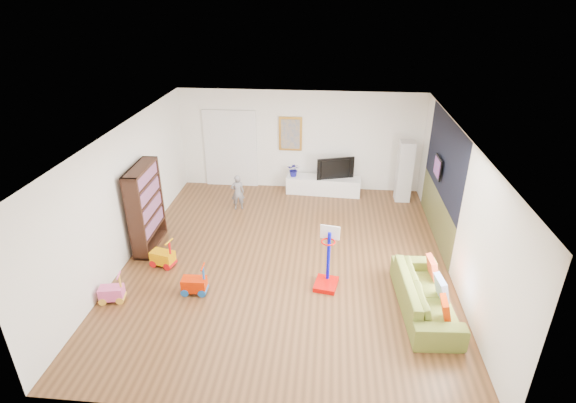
# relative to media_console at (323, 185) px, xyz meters

# --- Properties ---
(floor) EXTENTS (6.50, 7.50, 0.00)m
(floor) POSITION_rel_media_console_xyz_m (-0.68, -3.39, -0.23)
(floor) COLOR brown
(floor) RESTS_ON ground
(ceiling) EXTENTS (6.50, 7.50, 0.00)m
(ceiling) POSITION_rel_media_console_xyz_m (-0.68, -3.39, 2.47)
(ceiling) COLOR white
(ceiling) RESTS_ON ground
(wall_back) EXTENTS (6.50, 0.00, 2.70)m
(wall_back) POSITION_rel_media_console_xyz_m (-0.68, 0.36, 1.12)
(wall_back) COLOR white
(wall_back) RESTS_ON ground
(wall_front) EXTENTS (6.50, 0.00, 2.70)m
(wall_front) POSITION_rel_media_console_xyz_m (-0.68, -7.14, 1.12)
(wall_front) COLOR silver
(wall_front) RESTS_ON ground
(wall_left) EXTENTS (0.00, 7.50, 2.70)m
(wall_left) POSITION_rel_media_console_xyz_m (-3.93, -3.39, 1.12)
(wall_left) COLOR silver
(wall_left) RESTS_ON ground
(wall_right) EXTENTS (0.00, 7.50, 2.70)m
(wall_right) POSITION_rel_media_console_xyz_m (2.57, -3.39, 1.12)
(wall_right) COLOR silver
(wall_right) RESTS_ON ground
(navy_accent) EXTENTS (0.01, 3.20, 1.70)m
(navy_accent) POSITION_rel_media_console_xyz_m (2.56, -1.99, 1.62)
(navy_accent) COLOR black
(navy_accent) RESTS_ON wall_right
(olive_wainscot) EXTENTS (0.01, 3.20, 1.00)m
(olive_wainscot) POSITION_rel_media_console_xyz_m (2.56, -1.99, 0.27)
(olive_wainscot) COLOR brown
(olive_wainscot) RESTS_ON wall_right
(doorway) EXTENTS (1.45, 0.06, 2.10)m
(doorway) POSITION_rel_media_console_xyz_m (-2.58, 0.32, 0.82)
(doorway) COLOR white
(doorway) RESTS_ON ground
(painting_back) EXTENTS (0.62, 0.06, 0.92)m
(painting_back) POSITION_rel_media_console_xyz_m (-0.93, 0.32, 1.32)
(painting_back) COLOR gold
(painting_back) RESTS_ON wall_back
(artwork_right) EXTENTS (0.04, 0.56, 0.46)m
(artwork_right) POSITION_rel_media_console_xyz_m (2.49, -1.79, 1.32)
(artwork_right) COLOR #7F3F8C
(artwork_right) RESTS_ON wall_right
(media_console) EXTENTS (2.01, 0.61, 0.46)m
(media_console) POSITION_rel_media_console_xyz_m (0.00, 0.00, 0.00)
(media_console) COLOR white
(media_console) RESTS_ON ground
(tall_cabinet) EXTENTS (0.38, 0.38, 1.61)m
(tall_cabinet) POSITION_rel_media_console_xyz_m (2.07, -0.22, 0.57)
(tall_cabinet) COLOR silver
(tall_cabinet) RESTS_ON ground
(bookshelf) EXTENTS (0.37, 1.26, 1.83)m
(bookshelf) POSITION_rel_media_console_xyz_m (-3.68, -3.08, 0.69)
(bookshelf) COLOR #321A10
(bookshelf) RESTS_ON ground
(sofa) EXTENTS (0.96, 2.16, 0.62)m
(sofa) POSITION_rel_media_console_xyz_m (1.87, -4.73, 0.08)
(sofa) COLOR olive
(sofa) RESTS_ON ground
(basketball_hoop) EXTENTS (0.50, 0.57, 1.21)m
(basketball_hoop) POSITION_rel_media_console_xyz_m (0.16, -4.22, 0.37)
(basketball_hoop) COLOR #CF0602
(basketball_hoop) RESTS_ON ground
(ride_on_yellow) EXTENTS (0.51, 0.38, 0.61)m
(ride_on_yellow) POSITION_rel_media_console_xyz_m (-3.13, -3.84, 0.07)
(ride_on_yellow) COLOR #E69900
(ride_on_yellow) RESTS_ON ground
(ride_on_orange) EXTENTS (0.45, 0.29, 0.59)m
(ride_on_orange) POSITION_rel_media_console_xyz_m (-2.25, -4.65, 0.06)
(ride_on_orange) COLOR red
(ride_on_orange) RESTS_ON ground
(ride_on_pink) EXTENTS (0.46, 0.33, 0.55)m
(ride_on_pink) POSITION_rel_media_console_xyz_m (-3.65, -5.02, 0.05)
(ride_on_pink) COLOR #EE57A0
(ride_on_pink) RESTS_ON ground
(child) EXTENTS (0.38, 0.30, 0.91)m
(child) POSITION_rel_media_console_xyz_m (-2.12, -1.16, 0.23)
(child) COLOR slate
(child) RESTS_ON ground
(tv) EXTENTS (1.01, 0.43, 0.58)m
(tv) POSITION_rel_media_console_xyz_m (0.28, 0.04, 0.52)
(tv) COLOR black
(tv) RESTS_ON media_console
(vase_plant) EXTENTS (0.38, 0.34, 0.38)m
(vase_plant) POSITION_rel_media_console_xyz_m (-0.80, 0.01, 0.42)
(vase_plant) COLOR navy
(vase_plant) RESTS_ON media_console
(pillow_left) EXTENTS (0.12, 0.37, 0.37)m
(pillow_left) POSITION_rel_media_console_xyz_m (2.06, -5.31, 0.26)
(pillow_left) COLOR red
(pillow_left) RESTS_ON sofa
(pillow_center) EXTENTS (0.16, 0.41, 0.40)m
(pillow_center) POSITION_rel_media_console_xyz_m (2.11, -4.75, 0.26)
(pillow_center) COLOR silver
(pillow_center) RESTS_ON sofa
(pillow_right) EXTENTS (0.14, 0.39, 0.38)m
(pillow_right) POSITION_rel_media_console_xyz_m (2.08, -4.13, 0.26)
(pillow_right) COLOR #D44426
(pillow_right) RESTS_ON sofa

